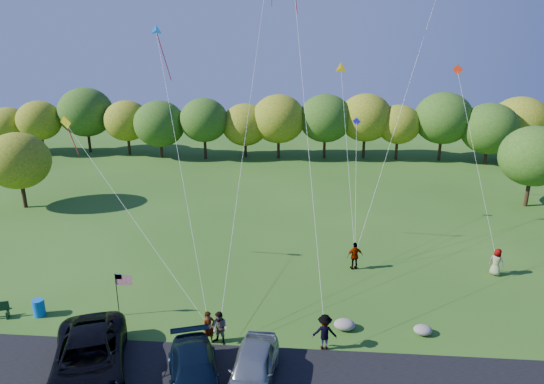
{
  "coord_description": "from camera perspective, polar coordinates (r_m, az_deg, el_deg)",
  "views": [
    {
      "loc": [
        3.91,
        -21.91,
        15.44
      ],
      "look_at": [
        1.7,
        6.0,
        6.09
      ],
      "focal_mm": 32.0,
      "sensor_mm": 36.0,
      "label": 1
    }
  ],
  "objects": [
    {
      "name": "ground",
      "position": [
        27.09,
        -4.78,
        -16.37
      ],
      "size": [
        140.0,
        140.0,
        0.0
      ],
      "primitive_type": "plane",
      "color": "#275217",
      "rests_on": "ground"
    },
    {
      "name": "treeline",
      "position": [
        59.64,
        -0.55,
        8.07
      ],
      "size": [
        75.49,
        28.02,
        8.18
      ],
      "color": "#382514",
      "rests_on": "ground"
    },
    {
      "name": "minivan_dark",
      "position": [
        25.12,
        -20.78,
        -17.92
      ],
      "size": [
        5.4,
        7.69,
        1.95
      ],
      "primitive_type": "imported",
      "rotation": [
        0.0,
        0.0,
        0.34
      ],
      "color": "black",
      "rests_on": "asphalt_lane"
    },
    {
      "name": "minivan_navy",
      "position": [
        23.34,
        -9.11,
        -20.49
      ],
      "size": [
        3.79,
        5.91,
        1.59
      ],
      "primitive_type": "imported",
      "rotation": [
        0.0,
        0.0,
        0.31
      ],
      "color": "black",
      "rests_on": "asphalt_lane"
    },
    {
      "name": "minivan_silver",
      "position": [
        23.35,
        -2.27,
        -20.07
      ],
      "size": [
        2.34,
        5.07,
        1.68
      ],
      "primitive_type": "imported",
      "rotation": [
        0.0,
        0.0,
        -0.07
      ],
      "color": "#92999B",
      "rests_on": "asphalt_lane"
    },
    {
      "name": "flyer_a",
      "position": [
        26.1,
        -7.43,
        -15.55
      ],
      "size": [
        0.79,
        0.76,
        1.82
      ],
      "primitive_type": "imported",
      "rotation": [
        0.0,
        0.0,
        0.68
      ],
      "color": "#4C4C59",
      "rests_on": "ground"
    },
    {
      "name": "flyer_b",
      "position": [
        25.99,
        -6.15,
        -15.64
      ],
      "size": [
        1.08,
        0.97,
        1.82
      ],
      "primitive_type": "imported",
      "rotation": [
        0.0,
        0.0,
        -0.38
      ],
      "color": "#4C4C59",
      "rests_on": "ground"
    },
    {
      "name": "flyer_c",
      "position": [
        25.61,
        6.21,
        -16.07
      ],
      "size": [
        1.26,
        0.74,
        1.93
      ],
      "primitive_type": "imported",
      "rotation": [
        0.0,
        0.0,
        3.16
      ],
      "color": "#4C4C59",
      "rests_on": "ground"
    },
    {
      "name": "flyer_d",
      "position": [
        33.49,
        9.72,
        -7.42
      ],
      "size": [
        1.22,
        0.76,
        1.94
      ],
      "primitive_type": "imported",
      "rotation": [
        0.0,
        0.0,
        3.42
      ],
      "color": "#4C4C59",
      "rests_on": "ground"
    },
    {
      "name": "flyer_e",
      "position": [
        35.53,
        24.9,
        -7.48
      ],
      "size": [
        1.08,
        1.04,
        1.87
      ],
      "primitive_type": "imported",
      "rotation": [
        0.0,
        0.0,
        2.44
      ],
      "color": "#4C4C59",
      "rests_on": "ground"
    },
    {
      "name": "trash_barrel",
      "position": [
        31.22,
        -25.74,
        -12.16
      ],
      "size": [
        0.67,
        0.67,
        1.0
      ],
      "primitive_type": "cylinder",
      "color": "blue",
      "rests_on": "ground"
    },
    {
      "name": "flag_assembly",
      "position": [
        28.76,
        -17.33,
        -10.34
      ],
      "size": [
        0.98,
        0.63,
        2.64
      ],
      "color": "black",
      "rests_on": "ground"
    },
    {
      "name": "boulder_near",
      "position": [
        27.53,
        8.51,
        -15.16
      ],
      "size": [
        1.15,
        0.9,
        0.58
      ],
      "primitive_type": "ellipsoid",
      "color": "gray",
      "rests_on": "ground"
    },
    {
      "name": "boulder_far",
      "position": [
        28.07,
        17.32,
        -15.23
      ],
      "size": [
        0.99,
        0.82,
        0.51
      ],
      "primitive_type": "ellipsoid",
      "color": "slate",
      "rests_on": "ground"
    }
  ]
}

